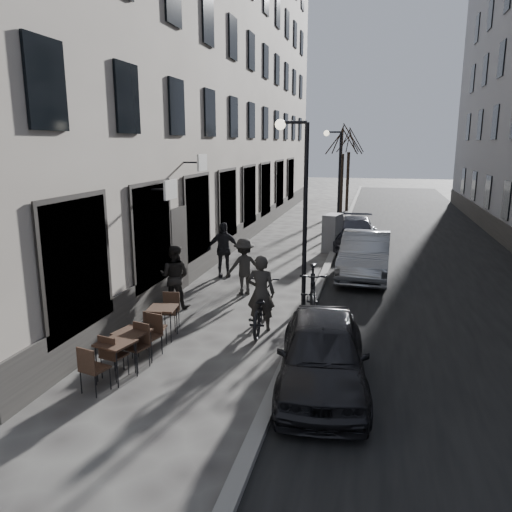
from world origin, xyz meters
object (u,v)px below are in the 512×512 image
at_px(pedestrian_mid, 244,267).
at_px(car_mid, 365,255).
at_px(car_near, 322,353).
at_px(utility_cabinet, 332,233).
at_px(bicycle, 261,307).
at_px(pedestrian_near, 175,276).
at_px(streetlamp_near, 299,194).
at_px(tree_near, 343,140).
at_px(bistro_set_c, 163,319).
at_px(pedestrian_far, 223,250).
at_px(tree_far, 349,140).
at_px(bistro_set_a, 116,357).
at_px(car_far, 355,233).
at_px(moped, 313,294).
at_px(streetlamp_far, 336,170).
at_px(bistro_set_b, 133,345).

xyz_separation_m(pedestrian_mid, car_mid, (3.49, 2.98, -0.11)).
height_order(car_near, car_mid, car_mid).
xyz_separation_m(utility_cabinet, bicycle, (-0.88, -9.57, -0.21)).
bearing_deg(pedestrian_near, streetlamp_near, -168.17).
bearing_deg(tree_near, bistro_set_c, -98.84).
xyz_separation_m(streetlamp_near, pedestrian_far, (-2.99, 2.75, -2.22)).
bearing_deg(tree_far, bicycle, -91.71).
height_order(tree_near, tree_far, same).
bearing_deg(bistro_set_a, tree_far, 98.28).
xyz_separation_m(car_near, car_far, (0.00, 13.37, -0.05)).
xyz_separation_m(bistro_set_c, bicycle, (2.11, 1.07, 0.11)).
xyz_separation_m(streetlamp_near, pedestrian_mid, (-1.77, 0.91, -2.30)).
bearing_deg(pedestrian_near, car_far, -115.53).
xyz_separation_m(car_mid, moped, (-1.20, -4.73, -0.05)).
relative_size(bistro_set_a, pedestrian_near, 0.90).
bearing_deg(pedestrian_mid, streetlamp_far, -129.57).
bearing_deg(bistro_set_a, streetlamp_near, 76.28).
bearing_deg(streetlamp_near, tree_far, 89.80).
xyz_separation_m(utility_cabinet, car_far, (0.90, 1.14, -0.15)).
height_order(tree_near, bistro_set_b, tree_near).
bearing_deg(streetlamp_far, tree_near, 88.62).
bearing_deg(moped, car_far, 78.92).
distance_m(tree_near, bistro_set_c, 18.61).
bearing_deg(streetlamp_far, pedestrian_far, -107.92).
relative_size(pedestrian_far, car_near, 0.47).
height_order(streetlamp_far, car_mid, streetlamp_far).
bearing_deg(car_mid, utility_cabinet, 112.63).
xyz_separation_m(streetlamp_far, bicycle, (-0.61, -13.85, -2.58)).
xyz_separation_m(pedestrian_far, car_mid, (4.72, 1.15, -0.19)).
bearing_deg(pedestrian_far, streetlamp_near, -68.50).
bearing_deg(pedestrian_mid, tree_far, -125.74).
bearing_deg(car_near, bistro_set_b, 173.73).
bearing_deg(car_mid, car_near, -91.95).
height_order(tree_far, car_mid, tree_far).
xyz_separation_m(tree_near, pedestrian_mid, (-1.84, -14.09, -3.81)).
distance_m(bistro_set_c, utility_cabinet, 11.06).
bearing_deg(tree_near, bicycle, -92.31).
bearing_deg(tree_far, pedestrian_mid, -95.23).
xyz_separation_m(streetlamp_near, streetlamp_far, (0.00, 12.00, 0.00)).
bearing_deg(tree_near, pedestrian_far, -104.04).
height_order(bistro_set_c, car_far, car_far).
height_order(tree_far, car_far, tree_far).
relative_size(streetlamp_far, moped, 2.20).
relative_size(bicycle, pedestrian_far, 1.17).
height_order(bistro_set_b, bistro_set_c, bistro_set_c).
xyz_separation_m(bistro_set_c, pedestrian_mid, (0.95, 3.83, 0.40)).
relative_size(tree_far, car_mid, 1.25).
bearing_deg(tree_near, streetlamp_near, -90.28).
relative_size(streetlamp_near, pedestrian_mid, 2.97).
distance_m(bistro_set_a, bicycle, 3.87).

